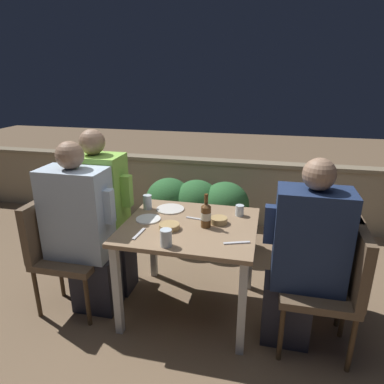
% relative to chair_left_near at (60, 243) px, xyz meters
% --- Properties ---
extents(ground_plane, '(16.00, 16.00, 0.00)m').
position_rel_chair_left_near_xyz_m(ground_plane, '(0.96, 0.14, -0.51)').
color(ground_plane, '#7A6047').
extents(parapet_wall, '(9.00, 0.18, 0.76)m').
position_rel_chair_left_near_xyz_m(parapet_wall, '(0.96, 1.84, -0.13)').
color(parapet_wall, gray).
rests_on(parapet_wall, ground_plane).
extents(dining_table, '(0.93, 0.83, 0.71)m').
position_rel_chair_left_near_xyz_m(dining_table, '(0.96, 0.14, 0.10)').
color(dining_table, '#937556').
rests_on(dining_table, ground_plane).
extents(planter_hedge, '(1.05, 0.47, 0.71)m').
position_rel_chair_left_near_xyz_m(planter_hedge, '(0.79, 1.15, -0.12)').
color(planter_hedge, brown).
rests_on(planter_hedge, ground_plane).
extents(chair_left_near, '(0.47, 0.47, 0.86)m').
position_rel_chair_left_near_xyz_m(chair_left_near, '(0.00, 0.00, 0.00)').
color(chair_left_near, brown).
rests_on(chair_left_near, ground_plane).
extents(person_blue_shirt, '(0.52, 0.26, 1.29)m').
position_rel_chair_left_near_xyz_m(person_blue_shirt, '(0.20, -0.00, 0.13)').
color(person_blue_shirt, '#282833').
rests_on(person_blue_shirt, ground_plane).
extents(chair_left_far, '(0.47, 0.47, 0.86)m').
position_rel_chair_left_near_xyz_m(chair_left_far, '(0.03, 0.26, 0.00)').
color(chair_left_far, brown).
rests_on(chair_left_far, ground_plane).
extents(person_green_blouse, '(0.50, 0.26, 1.33)m').
position_rel_chair_left_near_xyz_m(person_green_blouse, '(0.23, 0.26, 0.15)').
color(person_green_blouse, '#282833').
rests_on(person_green_blouse, ground_plane).
extents(chair_right_near, '(0.47, 0.47, 0.86)m').
position_rel_chair_left_near_xyz_m(chair_right_near, '(1.93, -0.02, 0.00)').
color(chair_right_near, brown).
rests_on(chair_right_near, ground_plane).
extents(person_navy_jumper, '(0.50, 0.26, 1.27)m').
position_rel_chair_left_near_xyz_m(person_navy_jumper, '(1.73, -0.02, 0.12)').
color(person_navy_jumper, '#282833').
rests_on(person_navy_jumper, ground_plane).
extents(chair_right_far, '(0.47, 0.47, 0.86)m').
position_rel_chair_left_near_xyz_m(chair_right_far, '(1.94, 0.28, 0.00)').
color(chair_right_far, brown).
rests_on(chair_right_far, ground_plane).
extents(beer_bottle, '(0.07, 0.07, 0.24)m').
position_rel_chair_left_near_xyz_m(beer_bottle, '(1.08, 0.13, 0.28)').
color(beer_bottle, brown).
rests_on(beer_bottle, dining_table).
extents(plate_0, '(0.22, 0.22, 0.01)m').
position_rel_chair_left_near_xyz_m(plate_0, '(0.75, 0.37, 0.20)').
color(plate_0, silver).
rests_on(plate_0, dining_table).
extents(plate_1, '(0.18, 0.18, 0.01)m').
position_rel_chair_left_near_xyz_m(plate_1, '(0.65, 0.15, 0.20)').
color(plate_1, white).
rests_on(plate_1, dining_table).
extents(bowl_0, '(0.12, 0.12, 0.04)m').
position_rel_chair_left_near_xyz_m(bowl_0, '(1.16, 0.21, 0.22)').
color(bowl_0, tan).
rests_on(bowl_0, dining_table).
extents(bowl_1, '(0.14, 0.14, 0.04)m').
position_rel_chair_left_near_xyz_m(bowl_1, '(0.84, 0.04, 0.21)').
color(bowl_1, tan).
rests_on(bowl_1, dining_table).
extents(glass_cup_0, '(0.06, 0.06, 0.08)m').
position_rel_chair_left_near_xyz_m(glass_cup_0, '(1.29, 0.38, 0.23)').
color(glass_cup_0, silver).
rests_on(glass_cup_0, dining_table).
extents(glass_cup_1, '(0.07, 0.07, 0.11)m').
position_rel_chair_left_near_xyz_m(glass_cup_1, '(0.89, -0.20, 0.25)').
color(glass_cup_1, silver).
rests_on(glass_cup_1, dining_table).
extents(glass_cup_2, '(0.07, 0.07, 0.11)m').
position_rel_chair_left_near_xyz_m(glass_cup_2, '(0.57, 0.35, 0.25)').
color(glass_cup_2, silver).
rests_on(glass_cup_2, dining_table).
extents(fork_0, '(0.03, 0.17, 0.01)m').
position_rel_chair_left_near_xyz_m(fork_0, '(0.67, -0.09, 0.19)').
color(fork_0, silver).
rests_on(fork_0, dining_table).
extents(fork_1, '(0.17, 0.04, 0.01)m').
position_rel_chair_left_near_xyz_m(fork_1, '(1.00, 0.24, 0.19)').
color(fork_1, silver).
rests_on(fork_1, dining_table).
extents(fork_2, '(0.17, 0.08, 0.01)m').
position_rel_chair_left_near_xyz_m(fork_2, '(1.32, -0.07, 0.19)').
color(fork_2, silver).
rests_on(fork_2, dining_table).
extents(potted_plant, '(0.30, 0.30, 0.62)m').
position_rel_chair_left_near_xyz_m(potted_plant, '(-0.36, 0.73, -0.13)').
color(potted_plant, '#9E5638').
rests_on(potted_plant, ground_plane).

